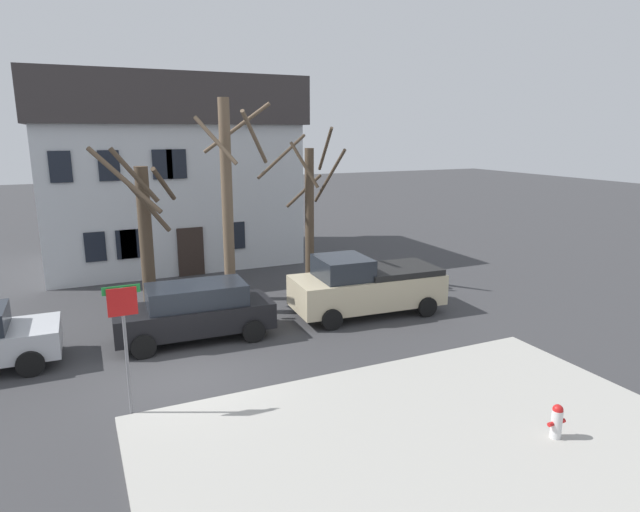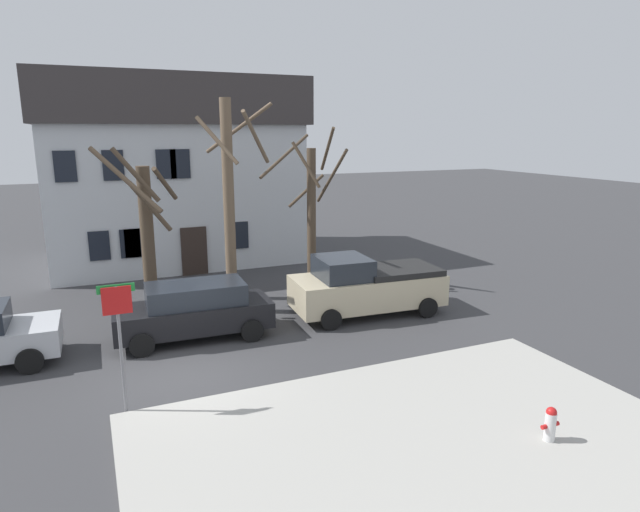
{
  "view_description": "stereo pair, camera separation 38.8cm",
  "coord_description": "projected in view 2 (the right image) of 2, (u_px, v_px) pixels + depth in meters",
  "views": [
    {
      "loc": [
        -2.24,
        -13.19,
        6.12
      ],
      "look_at": [
        5.03,
        2.62,
        2.1
      ],
      "focal_mm": 30.43,
      "sensor_mm": 36.0,
      "label": 1
    },
    {
      "loc": [
        -1.88,
        -13.35,
        6.12
      ],
      "look_at": [
        5.03,
        2.62,
        2.1
      ],
      "focal_mm": 30.43,
      "sensor_mm": 36.0,
      "label": 2
    }
  ],
  "objects": [
    {
      "name": "ground_plane",
      "position": [
        182.0,
        373.0,
        14.04
      ],
      "size": [
        120.0,
        120.0,
        0.0
      ],
      "primitive_type": "plane",
      "color": "#38383A"
    },
    {
      "name": "sidewalk_slab",
      "position": [
        431.0,
        454.0,
        10.42
      ],
      "size": [
        11.22,
        7.83,
        0.12
      ],
      "primitive_type": "cube",
      "color": "#A8A59E",
      "rests_on": "ground_plane"
    },
    {
      "name": "building_main",
      "position": [
        172.0,
        169.0,
        25.93
      ],
      "size": [
        11.52,
        7.75,
        8.49
      ],
      "color": "silver",
      "rests_on": "ground_plane"
    },
    {
      "name": "tree_bare_near",
      "position": [
        147.0,
        231.0,
        18.16
      ],
      "size": [
        2.76,
        1.96,
        5.67
      ],
      "color": "#4C3D2D",
      "rests_on": "ground_plane"
    },
    {
      "name": "tree_bare_mid",
      "position": [
        230.0,
        194.0,
        19.49
      ],
      "size": [
        2.98,
        3.51,
        7.26
      ],
      "color": "brown",
      "rests_on": "ground_plane"
    },
    {
      "name": "tree_bare_far",
      "position": [
        311.0,
        209.0,
        21.01
      ],
      "size": [
        3.09,
        2.74,
        6.29
      ],
      "color": "#4C3D2D",
      "rests_on": "ground_plane"
    },
    {
      "name": "car_black_wagon",
      "position": [
        194.0,
        310.0,
        16.23
      ],
      "size": [
        4.66,
        2.11,
        1.71
      ],
      "color": "black",
      "rests_on": "ground_plane"
    },
    {
      "name": "pickup_truck_beige",
      "position": [
        366.0,
        286.0,
        18.42
      ],
      "size": [
        5.24,
        2.57,
        2.05
      ],
      "color": "#C6B793",
      "rests_on": "ground_plane"
    },
    {
      "name": "fire_hydrant",
      "position": [
        550.0,
        423.0,
        10.7
      ],
      "size": [
        0.42,
        0.22,
        0.72
      ],
      "color": "silver",
      "rests_on": "sidewalk_slab"
    },
    {
      "name": "street_sign_pole",
      "position": [
        119.0,
        326.0,
        11.49
      ],
      "size": [
        0.76,
        0.07,
        3.0
      ],
      "color": "slate",
      "rests_on": "ground_plane"
    }
  ]
}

